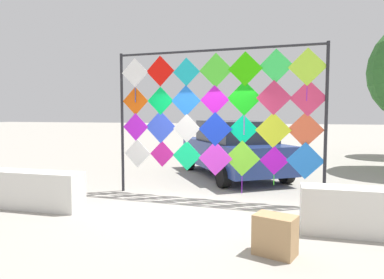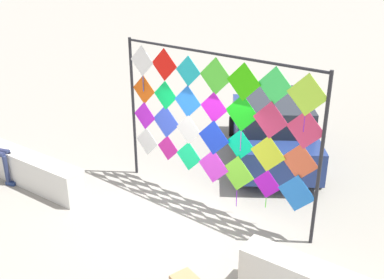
# 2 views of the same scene
# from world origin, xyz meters

# --- Properties ---
(ground) EXTENTS (120.00, 120.00, 0.00)m
(ground) POSITION_xyz_m (0.00, 0.00, 0.00)
(ground) COLOR #9E998E
(kite_display_rack) EXTENTS (4.90, 0.36, 3.49)m
(kite_display_rack) POSITION_xyz_m (0.35, 1.27, 2.08)
(kite_display_rack) COLOR #232328
(kite_display_rack) RESTS_ON ground
(parked_car) EXTENTS (4.08, 4.86, 1.76)m
(parked_car) POSITION_xyz_m (0.31, 4.23, 0.89)
(parked_car) COLOR navy
(parked_car) RESTS_ON ground
(cardboard_box_large) EXTENTS (0.65, 0.53, 0.57)m
(cardboard_box_large) POSITION_xyz_m (1.75, -1.71, 0.28)
(cardboard_box_large) COLOR tan
(cardboard_box_large) RESTS_ON ground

